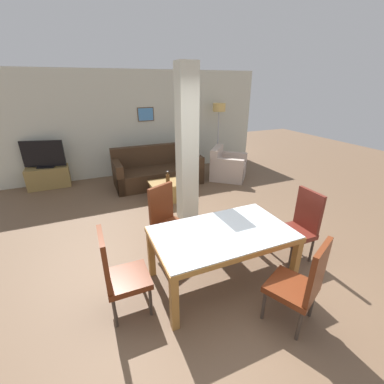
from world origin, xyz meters
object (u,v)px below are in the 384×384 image
object	(u,v)px
sofa	(158,172)
dining_table	(222,241)
dining_chair_head_right	(300,224)
dining_chair_far_left	(167,218)
floor_lamp	(219,114)
dining_chair_head_left	(118,272)
tv_stand	(49,177)
armchair	(227,168)
bottle	(168,179)
dining_chair_near_right	(302,283)
coffee_table	(168,191)
tv_screen	(43,155)

from	to	relation	value
sofa	dining_table	bearing A→B (deg)	86.26
dining_chair_head_right	dining_chair_far_left	bearing A→B (deg)	61.41
dining_chair_far_left	floor_lamp	xyz separation A→B (m)	(2.74, 3.48, 1.02)
dining_chair_head_left	tv_stand	world-z (taller)	dining_chair_head_left
armchair	sofa	bearing A→B (deg)	-61.14
dining_chair_far_left	bottle	size ratio (longest dim) A/B	3.93
floor_lamp	dining_chair_head_left	bearing A→B (deg)	-129.17
dining_chair_near_right	coffee_table	bearing A→B (deg)	69.32
dining_table	tv_screen	xyz separation A→B (m)	(-2.28, 4.50, 0.23)
tv_screen	coffee_table	bearing A→B (deg)	156.90
dining_table	tv_screen	size ratio (longest dim) A/B	1.84
dining_chair_far_left	armchair	distance (m)	3.47
dining_chair_far_left	armchair	bearing A→B (deg)	-159.93
dining_chair_head_right	armchair	size ratio (longest dim) A/B	0.87
armchair	dining_chair_far_left	bearing A→B (deg)	-4.99
dining_table	armchair	world-z (taller)	armchair
dining_chair_near_right	bottle	bearing A→B (deg)	69.36
coffee_table	tv_screen	world-z (taller)	tv_screen
tv_screen	dining_chair_near_right	bearing A→B (deg)	131.20
sofa	coffee_table	bearing A→B (deg)	84.97
dining_chair_far_left	floor_lamp	distance (m)	4.55
dining_chair_near_right	sofa	xyz separation A→B (m)	(-0.17, 4.61, -0.24)
tv_stand	dining_chair_head_right	bearing A→B (deg)	-51.70
sofa	tv_stand	xyz separation A→B (m)	(-2.53, 0.78, -0.05)
coffee_table	bottle	bearing A→B (deg)	-89.13
bottle	tv_screen	size ratio (longest dim) A/B	0.29
dining_chair_head_left	armchair	distance (m)	4.71
tv_screen	floor_lamp	size ratio (longest dim) A/B	0.50
dining_chair_head_left	floor_lamp	xyz separation A→B (m)	(3.59, 4.40, 1.02)
sofa	floor_lamp	distance (m)	2.53
dining_chair_head_left	coffee_table	distance (m)	2.99
dining_chair_head_right	bottle	world-z (taller)	dining_chair_head_right
armchair	floor_lamp	xyz separation A→B (m)	(0.28, 1.06, 1.28)
sofa	dining_chair_far_left	bearing A→B (deg)	76.76
dining_chair_head_right	bottle	distance (m)	2.81
dining_chair_near_right	floor_lamp	distance (m)	5.72
sofa	armchair	distance (m)	1.85
dining_table	tv_stand	world-z (taller)	dining_table
sofa	floor_lamp	bearing A→B (deg)	-161.80
coffee_table	tv_stand	size ratio (longest dim) A/B	0.78
dining_chair_head_right	floor_lamp	xyz separation A→B (m)	(1.06, 4.40, 1.02)
armchair	tv_screen	bearing A→B (deg)	-64.38
dining_chair_head_right	tv_stand	distance (m)	5.74
dining_table	dining_chair_far_left	distance (m)	1.01
dining_chair_head_left	coffee_table	xyz separation A→B (m)	(1.40, 2.62, -0.33)
dining_chair_head_right	tv_screen	distance (m)	5.74
dining_table	dining_chair_near_right	xyz separation A→B (m)	(0.42, -0.89, -0.05)
bottle	floor_lamp	xyz separation A→B (m)	(2.18, 1.82, 1.05)
dining_chair_head_right	dining_chair_head_left	distance (m)	2.52
coffee_table	tv_stand	world-z (taller)	tv_stand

